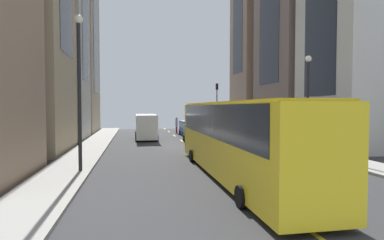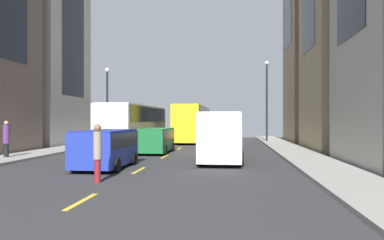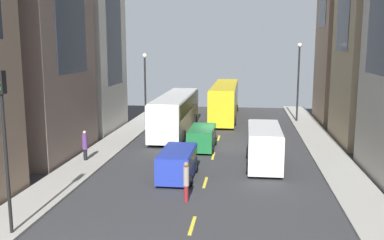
# 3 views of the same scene
# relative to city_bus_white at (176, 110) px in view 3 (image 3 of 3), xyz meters

# --- Properties ---
(ground_plane) EXTENTS (42.73, 42.73, 0.00)m
(ground_plane) POSITION_rel_city_bus_white_xyz_m (3.98, -5.05, -2.01)
(ground_plane) COLOR #333335
(sidewalk_west) EXTENTS (2.52, 44.00, 0.15)m
(sidewalk_west) POSITION_rel_city_bus_white_xyz_m (-4.12, -5.05, -1.93)
(sidewalk_west) COLOR #9E9B93
(sidewalk_west) RESTS_ON ground
(sidewalk_east) EXTENTS (2.52, 44.00, 0.15)m
(sidewalk_east) POSITION_rel_city_bus_white_xyz_m (12.09, -5.05, -1.93)
(sidewalk_east) COLOR #9E9B93
(sidewalk_east) RESTS_ON ground
(lane_stripe_1) EXTENTS (0.16, 2.00, 0.01)m
(lane_stripe_1) POSITION_rel_city_bus_white_xyz_m (3.98, -20.05, -2.00)
(lane_stripe_1) COLOR yellow
(lane_stripe_1) RESTS_ON ground
(lane_stripe_2) EXTENTS (0.16, 2.00, 0.01)m
(lane_stripe_2) POSITION_rel_city_bus_white_xyz_m (3.98, -14.05, -2.00)
(lane_stripe_2) COLOR yellow
(lane_stripe_2) RESTS_ON ground
(lane_stripe_3) EXTENTS (0.16, 2.00, 0.01)m
(lane_stripe_3) POSITION_rel_city_bus_white_xyz_m (3.98, -8.05, -2.00)
(lane_stripe_3) COLOR yellow
(lane_stripe_3) RESTS_ON ground
(lane_stripe_4) EXTENTS (0.16, 2.00, 0.01)m
(lane_stripe_4) POSITION_rel_city_bus_white_xyz_m (3.98, -2.05, -2.00)
(lane_stripe_4) COLOR yellow
(lane_stripe_4) RESTS_ON ground
(lane_stripe_5) EXTENTS (0.16, 2.00, 0.01)m
(lane_stripe_5) POSITION_rel_city_bus_white_xyz_m (3.98, 3.95, -2.00)
(lane_stripe_5) COLOR yellow
(lane_stripe_5) RESTS_ON ground
(lane_stripe_6) EXTENTS (0.16, 2.00, 0.01)m
(lane_stripe_6) POSITION_rel_city_bus_white_xyz_m (3.98, 9.95, -2.00)
(lane_stripe_6) COLOR yellow
(lane_stripe_6) RESTS_ON ground
(lane_stripe_7) EXTENTS (0.16, 2.00, 0.01)m
(lane_stripe_7) POSITION_rel_city_bus_white_xyz_m (3.98, 15.95, -2.00)
(lane_stripe_7) COLOR yellow
(lane_stripe_7) RESTS_ON ground
(building_west_2) EXTENTS (8.78, 7.70, 18.72)m
(building_west_2) POSITION_rel_city_bus_white_xyz_m (-9.93, 0.34, 7.35)
(building_west_2) COLOR beige
(building_west_2) RESTS_ON ground
(city_bus_white) EXTENTS (2.81, 12.96, 3.35)m
(city_bus_white) POSITION_rel_city_bus_white_xyz_m (0.00, 0.00, 0.00)
(city_bus_white) COLOR silver
(city_bus_white) RESTS_ON ground
(streetcar_yellow) EXTENTS (2.70, 14.72, 3.59)m
(streetcar_yellow) POSITION_rel_city_bus_white_xyz_m (3.93, 8.56, 0.12)
(streetcar_yellow) COLOR yellow
(streetcar_yellow) RESTS_ON ground
(delivery_van_white) EXTENTS (2.25, 6.03, 2.58)m
(delivery_van_white) POSITION_rel_city_bus_white_xyz_m (7.41, -10.22, -0.49)
(delivery_van_white) COLOR white
(delivery_van_white) RESTS_ON ground
(car_blue_0) EXTENTS (2.06, 4.19, 1.73)m
(car_blue_0) POSITION_rel_city_bus_white_xyz_m (2.28, -13.47, -0.99)
(car_blue_0) COLOR #2338AD
(car_blue_0) RESTS_ON ground
(car_green_1) EXTENTS (2.01, 4.33, 1.64)m
(car_green_1) POSITION_rel_city_bus_white_xyz_m (2.96, -6.01, -1.04)
(car_green_1) COLOR #1E7238
(car_green_1) RESTS_ON ground
(pedestrian_waiting_curb) EXTENTS (0.34, 0.34, 1.99)m
(pedestrian_waiting_curb) POSITION_rel_city_bus_white_xyz_m (-4.39, -10.73, -0.81)
(pedestrian_waiting_curb) COLOR black
(pedestrian_waiting_curb) RESTS_ON ground
(pedestrian_crossing_near) EXTENTS (0.29, 0.29, 2.05)m
(pedestrian_crossing_near) POSITION_rel_city_bus_white_xyz_m (3.31, -17.16, -0.88)
(pedestrian_crossing_near) COLOR maroon
(pedestrian_crossing_near) RESTS_ON ground
(traffic_light_near_corner) EXTENTS (0.32, 0.44, 6.63)m
(traffic_light_near_corner) POSITION_rel_city_bus_white_xyz_m (-3.26, -22.01, 2.69)
(traffic_light_near_corner) COLOR black
(traffic_light_near_corner) RESTS_ON ground
(streetlamp_near) EXTENTS (0.44, 0.44, 7.78)m
(streetlamp_near) POSITION_rel_city_bus_white_xyz_m (11.32, 6.40, 2.85)
(streetlamp_near) COLOR black
(streetlamp_near) RESTS_ON ground
(streetlamp_far) EXTENTS (0.44, 0.44, 6.80)m
(streetlamp_far) POSITION_rel_city_bus_white_xyz_m (-3.36, 2.55, 2.33)
(streetlamp_far) COLOR black
(streetlamp_far) RESTS_ON ground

